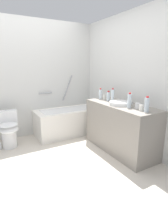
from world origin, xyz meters
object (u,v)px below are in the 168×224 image
object	(u,v)px
sink_basin	(120,103)
sink_faucet	(129,102)
water_bottle_0	(147,105)
water_bottle_1	(108,96)
bathtub	(68,121)
toilet	(8,129)
drinking_glass_2	(141,108)
water_bottle_3	(129,101)
drinking_glass_0	(105,97)
drinking_glass_1	(138,106)
water_bottle_2	(113,95)
water_bottle_4	(100,94)

from	to	relation	value
sink_basin	sink_faucet	bearing A→B (deg)	0.00
water_bottle_0	water_bottle_1	bearing A→B (deg)	88.00
bathtub	water_bottle_1	distance (m)	1.13
toilet	drinking_glass_2	world-z (taller)	drinking_glass_2
water_bottle_3	drinking_glass_0	distance (m)	0.78
sink_basin	drinking_glass_0	xyz separation A→B (m)	(0.07, 0.54, 0.02)
toilet	drinking_glass_1	xyz separation A→B (m)	(1.73, -1.47, 0.54)
bathtub	drinking_glass_1	bearing A→B (deg)	-72.33
toilet	water_bottle_3	xyz separation A→B (m)	(1.64, -1.37, 0.61)
water_bottle_1	water_bottle_3	distance (m)	0.62
sink_basin	water_bottle_2	xyz separation A→B (m)	(0.05, 0.27, 0.09)
sink_basin	drinking_glass_2	bearing A→B (deg)	-88.18
water_bottle_4	drinking_glass_0	distance (m)	0.10
drinking_glass_1	drinking_glass_2	bearing A→B (deg)	-114.42
bathtub	water_bottle_3	world-z (taller)	bathtub
water_bottle_2	water_bottle_3	world-z (taller)	water_bottle_2
bathtub	water_bottle_0	world-z (taller)	bathtub
toilet	water_bottle_4	size ratio (longest dim) A/B	3.16
toilet	water_bottle_0	world-z (taller)	water_bottle_0
drinking_glass_1	toilet	bearing A→B (deg)	139.71
water_bottle_1	toilet	bearing A→B (deg)	156.30
bathtub	water_bottle_2	xyz separation A→B (m)	(0.47, -0.93, 0.66)
water_bottle_3	water_bottle_4	bearing A→B (deg)	87.61
toilet	water_bottle_4	bearing A→B (deg)	76.30
water_bottle_4	water_bottle_2	bearing A→B (deg)	-84.69
drinking_glass_2	water_bottle_1	bearing A→B (deg)	87.68
bathtub	sink_faucet	distance (m)	1.47
sink_basin	drinking_glass_1	distance (m)	0.34
toilet	water_bottle_4	xyz separation A→B (m)	(1.68, -0.53, 0.60)
water_bottle_4	drinking_glass_0	world-z (taller)	water_bottle_4
water_bottle_1	drinking_glass_1	bearing A→B (deg)	-88.21
water_bottle_3	drinking_glass_1	size ratio (longest dim) A/B	2.82
sink_faucet	toilet	bearing A→B (deg)	148.51
sink_basin	drinking_glass_0	bearing A→B (deg)	82.17
water_bottle_4	drinking_glass_2	size ratio (longest dim) A/B	2.38
toilet	drinking_glass_2	distance (m)	2.37
sink_basin	water_bottle_2	size ratio (longest dim) A/B	1.41
toilet	drinking_glass_2	bearing A→B (deg)	50.18
water_bottle_0	drinking_glass_1	world-z (taller)	water_bottle_0
water_bottle_0	water_bottle_3	distance (m)	0.32
sink_faucet	water_bottle_3	bearing A→B (deg)	-133.06
toilet	sink_faucet	size ratio (longest dim) A/B	4.44
water_bottle_4	drinking_glass_0	xyz separation A→B (m)	(0.05, -0.07, -0.05)
bathtub	water_bottle_1	size ratio (longest dim) A/B	7.54
sink_faucet	drinking_glass_0	xyz separation A→B (m)	(-0.13, 0.54, 0.01)
water_bottle_0	water_bottle_2	size ratio (longest dim) A/B	0.92
bathtub	drinking_glass_2	xyz separation A→B (m)	(0.43, -1.66, 0.59)
bathtub	drinking_glass_2	world-z (taller)	bathtub
drinking_glass_1	water_bottle_3	bearing A→B (deg)	131.26
water_bottle_2	water_bottle_0	bearing A→B (deg)	-92.55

